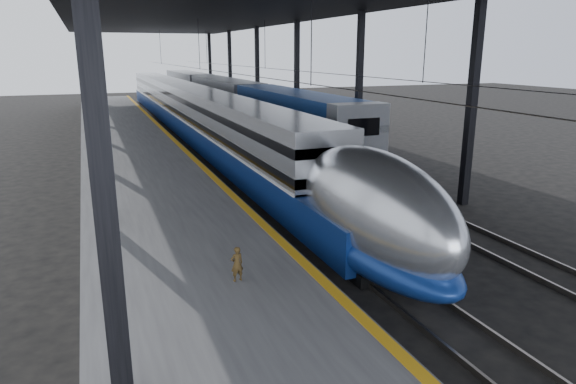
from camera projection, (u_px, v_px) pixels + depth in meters
ground at (315, 281)px, 15.47m from camera, size 160.00×160.00×0.00m
platform at (133, 154)px, 32.09m from camera, size 6.00×80.00×1.00m
yellow_strip at (178, 143)px, 32.94m from camera, size 0.30×80.00×0.01m
rails at (255, 152)px, 35.00m from camera, size 6.52×80.00×0.16m
canopy at (213, 11)px, 31.71m from camera, size 18.00×75.00×9.47m
tgv_train at (195, 115)px, 40.58m from camera, size 2.79×65.20×3.99m
second_train at (226, 100)px, 50.62m from camera, size 3.01×56.05×4.15m
child at (237, 264)px, 13.02m from camera, size 0.37×0.28×0.93m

